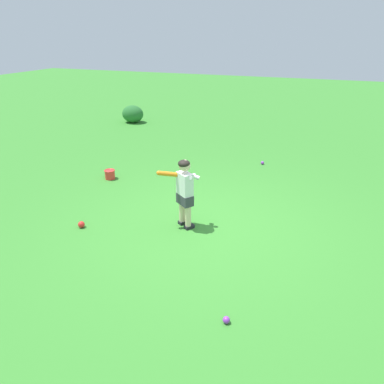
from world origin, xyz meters
The scene contains 7 objects.
ground_plane centered at (0.00, 0.00, 0.00)m, with size 40.00×40.00×0.00m, color #38842D.
child_batter centered at (-0.35, -0.10, 0.65)m, with size 0.59×0.37×1.08m.
play_ball_center_lawn centered at (-1.82, -0.70, 0.05)m, with size 0.10×0.10×0.10m, color red.
play_ball_midfield centered at (0.79, -1.80, 0.04)m, with size 0.08×0.08×0.08m, color purple.
play_ball_behind_batter centered at (0.26, 3.10, 0.04)m, with size 0.07×0.07×0.07m, color purple.
toy_bucket centered at (-2.49, 1.15, 0.10)m, with size 0.22×0.22×0.19m.
shrub_left_background centered at (-4.47, 5.64, 0.28)m, with size 0.71×0.59×0.55m, color #286B2D.
Camera 1 is at (1.43, -4.51, 2.74)m, focal length 33.09 mm.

